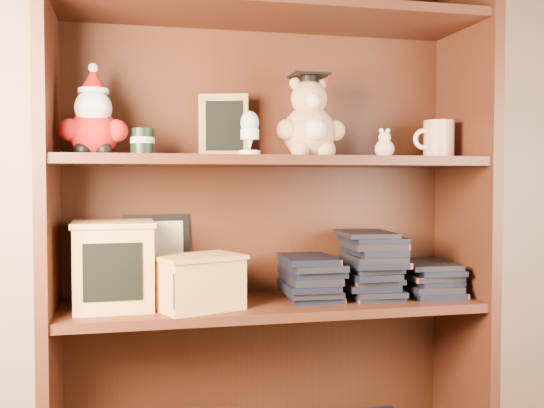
# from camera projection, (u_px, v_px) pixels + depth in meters

# --- Properties ---
(bookcase) EXTENTS (1.20, 0.35, 1.60)m
(bookcase) POSITION_uv_depth(u_px,v_px,m) (267.00, 218.00, 1.80)
(bookcase) COLOR #472114
(bookcase) RESTS_ON ground
(shelf_lower) EXTENTS (1.14, 0.33, 0.02)m
(shelf_lower) POSITION_uv_depth(u_px,v_px,m) (272.00, 306.00, 1.76)
(shelf_lower) COLOR #472114
(shelf_lower) RESTS_ON ground
(shelf_upper) EXTENTS (1.14, 0.33, 0.02)m
(shelf_upper) POSITION_uv_depth(u_px,v_px,m) (272.00, 161.00, 1.75)
(shelf_upper) COLOR #472114
(shelf_upper) RESTS_ON ground
(santa_plush) EXTENTS (0.17, 0.13, 0.24)m
(santa_plush) POSITION_uv_depth(u_px,v_px,m) (94.00, 121.00, 1.63)
(santa_plush) COLOR #A50F0F
(santa_plush) RESTS_ON shelf_upper
(teachers_tin) EXTENTS (0.06, 0.06, 0.07)m
(teachers_tin) POSITION_uv_depth(u_px,v_px,m) (142.00, 142.00, 1.67)
(teachers_tin) COLOR black
(teachers_tin) RESTS_ON shelf_upper
(chalkboard_plaque) EXTENTS (0.14, 0.10, 0.18)m
(chalkboard_plaque) POSITION_uv_depth(u_px,v_px,m) (224.00, 127.00, 1.83)
(chalkboard_plaque) COLOR #9E7547
(chalkboard_plaque) RESTS_ON shelf_upper
(egg_cup) EXTENTS (0.05, 0.05, 0.12)m
(egg_cup) POSITION_uv_depth(u_px,v_px,m) (250.00, 132.00, 1.65)
(egg_cup) COLOR white
(egg_cup) RESTS_ON shelf_upper
(grad_teddy_bear) EXTENTS (0.19, 0.17, 0.24)m
(grad_teddy_bear) POSITION_uv_depth(u_px,v_px,m) (310.00, 125.00, 1.76)
(grad_teddy_bear) COLOR tan
(grad_teddy_bear) RESTS_ON shelf_upper
(pink_figurine) EXTENTS (0.06, 0.06, 0.09)m
(pink_figurine) POSITION_uv_depth(u_px,v_px,m) (385.00, 146.00, 1.82)
(pink_figurine) COLOR beige
(pink_figurine) RESTS_ON shelf_upper
(teacher_mug) EXTENTS (0.12, 0.09, 0.11)m
(teacher_mug) POSITION_uv_depth(u_px,v_px,m) (438.00, 139.00, 1.85)
(teacher_mug) COLOR silver
(teacher_mug) RESTS_ON shelf_upper
(certificate_frame) EXTENTS (0.19, 0.05, 0.24)m
(certificate_frame) POSITION_uv_depth(u_px,v_px,m) (156.00, 256.00, 1.82)
(certificate_frame) COLOR black
(certificate_frame) RESTS_ON shelf_lower
(treats_box) EXTENTS (0.21, 0.21, 0.23)m
(treats_box) POSITION_uv_depth(u_px,v_px,m) (113.00, 264.00, 1.66)
(treats_box) COLOR #DDA65A
(treats_box) RESTS_ON shelf_lower
(pencils_box) EXTENTS (0.26, 0.22, 0.14)m
(pencils_box) POSITION_uv_depth(u_px,v_px,m) (199.00, 282.00, 1.65)
(pencils_box) COLOR #DDA65A
(pencils_box) RESTS_ON shelf_lower
(book_stack_left) EXTENTS (0.14, 0.20, 0.11)m
(book_stack_left) POSITION_uv_depth(u_px,v_px,m) (311.00, 280.00, 1.78)
(book_stack_left) COLOR black
(book_stack_left) RESTS_ON shelf_lower
(book_stack_mid) EXTENTS (0.14, 0.20, 0.19)m
(book_stack_mid) POSITION_uv_depth(u_px,v_px,m) (369.00, 264.00, 1.82)
(book_stack_mid) COLOR black
(book_stack_mid) RESTS_ON shelf_lower
(book_stack_right) EXTENTS (0.14, 0.20, 0.10)m
(book_stack_right) POSITION_uv_depth(u_px,v_px,m) (428.00, 278.00, 1.86)
(book_stack_right) COLOR black
(book_stack_right) RESTS_ON shelf_lower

